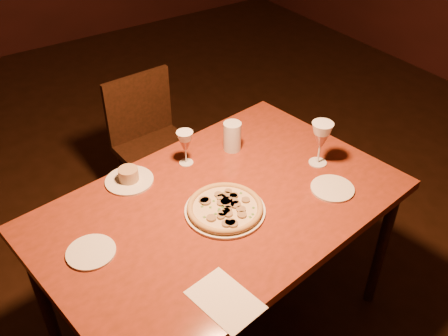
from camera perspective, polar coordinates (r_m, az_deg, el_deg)
floor at (r=2.72m, az=-1.40°, el=-12.31°), size 7.00×7.00×0.00m
dining_table at (r=2.02m, az=-0.39°, el=-5.46°), size 1.55×1.11×0.77m
chair_far at (r=2.88m, az=-8.21°, el=3.07°), size 0.43×0.43×0.84m
pizza_plate at (r=1.93m, az=0.12°, el=-4.60°), size 0.31×0.31×0.03m
ramekin_saucer at (r=2.11m, az=-10.81°, el=-1.07°), size 0.20×0.20×0.06m
wine_glass_far at (r=2.15m, az=-4.43°, el=2.31°), size 0.07×0.07×0.16m
wine_glass_right at (r=2.17m, az=10.94°, el=2.75°), size 0.09×0.09×0.20m
water_tumbler at (r=2.24m, az=0.95°, el=3.65°), size 0.08×0.08×0.14m
side_plate_left at (r=1.84m, az=-14.95°, el=-9.27°), size 0.17×0.17×0.01m
side_plate_near at (r=2.09m, az=12.28°, el=-2.30°), size 0.18×0.18×0.01m
menu_card at (r=1.65m, az=0.13°, el=-14.85°), size 0.19×0.25×0.00m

